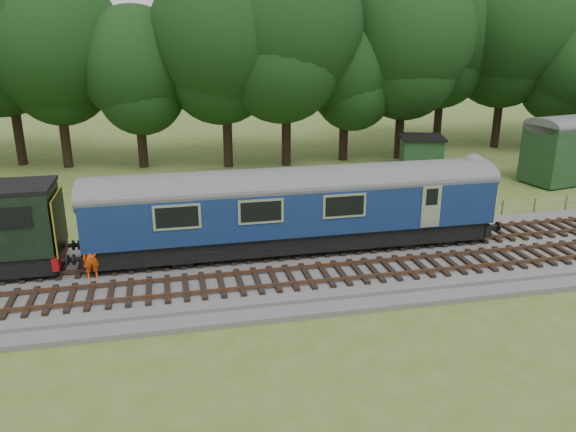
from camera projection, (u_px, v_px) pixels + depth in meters
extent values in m
plane|color=#466324|center=(267.00, 272.00, 23.99)|extent=(120.00, 120.00, 0.00)
cube|color=#4C4C4F|center=(267.00, 269.00, 23.94)|extent=(70.00, 7.00, 0.35)
cube|color=brown|center=(264.00, 256.00, 24.47)|extent=(66.50, 0.07, 0.14)
cube|color=brown|center=(259.00, 244.00, 25.80)|extent=(66.50, 0.07, 0.14)
cube|color=brown|center=(278.00, 285.00, 21.69)|extent=(66.50, 0.07, 0.14)
cube|color=brown|center=(271.00, 270.00, 23.02)|extent=(66.50, 0.07, 0.14)
cube|color=black|center=(296.00, 235.00, 25.28)|extent=(17.46, 2.52, 0.85)
cube|color=navy|center=(296.00, 205.00, 24.83)|extent=(18.00, 2.80, 2.05)
cube|color=yellow|center=(479.00, 201.00, 26.79)|extent=(0.06, 2.74, 1.30)
cube|color=black|center=(419.00, 230.00, 26.57)|extent=(2.60, 2.00, 0.55)
cube|color=black|center=(160.00, 250.00, 24.12)|extent=(2.60, 2.00, 0.55)
cube|color=black|center=(24.00, 219.00, 22.49)|extent=(2.40, 2.55, 2.60)
cube|color=maroon|center=(60.00, 253.00, 23.23)|extent=(0.25, 2.60, 0.55)
cube|color=yellow|center=(60.00, 221.00, 22.82)|extent=(0.06, 2.55, 2.30)
imported|color=#FF4E0D|center=(91.00, 258.00, 22.26)|extent=(0.73, 0.56, 1.80)
cube|color=#1A3A1A|center=(421.00, 154.00, 41.33)|extent=(3.48, 3.48, 2.34)
cube|color=black|center=(422.00, 137.00, 40.93)|extent=(3.83, 3.83, 0.19)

